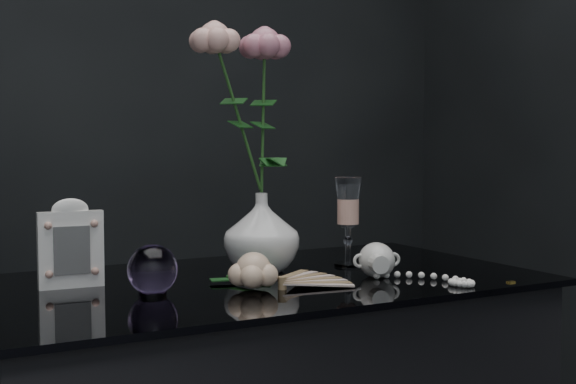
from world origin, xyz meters
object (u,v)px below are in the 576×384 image
vase (262,232)px  wine_glass (348,222)px  loose_rose (253,271)px  pearl_jar (377,258)px  picture_frame (71,243)px  paperweight (152,270)px

vase → wine_glass: bearing=-6.5°
loose_rose → pearl_jar: bearing=-20.8°
picture_frame → loose_rose: bearing=-28.1°
wine_glass → loose_rose: 0.32m
vase → loose_rose: (-0.10, -0.16, -0.04)m
paperweight → pearl_jar: 0.43m
pearl_jar → loose_rose: bearing=-164.8°
vase → pearl_jar: size_ratio=0.64×
vase → paperweight: 0.29m
picture_frame → paperweight: picture_frame is taller
wine_glass → loose_rose: (-0.28, -0.13, -0.06)m
picture_frame → pearl_jar: bearing=-13.9°
wine_glass → loose_rose: wine_glass is taller
loose_rose → paperweight: bearing=145.6°
loose_rose → vase: bearing=37.5°
picture_frame → paperweight: 0.17m
vase → picture_frame: size_ratio=0.98×
picture_frame → paperweight: (0.10, -0.13, -0.04)m
paperweight → loose_rose: size_ratio=0.45×
vase → picture_frame: (-0.37, 0.01, 0.00)m
vase → picture_frame: 0.37m
vase → loose_rose: size_ratio=0.81×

